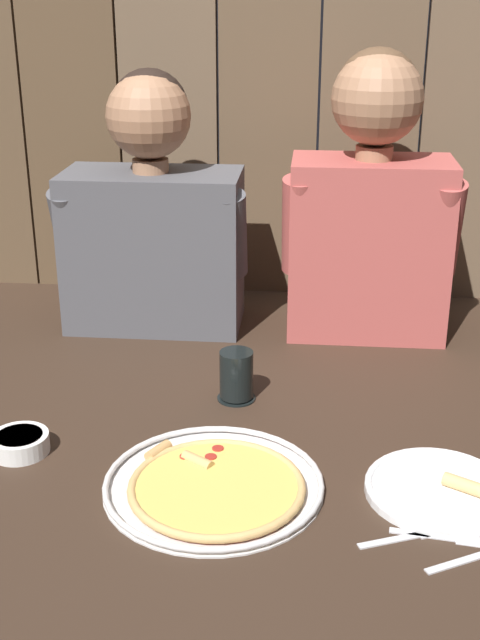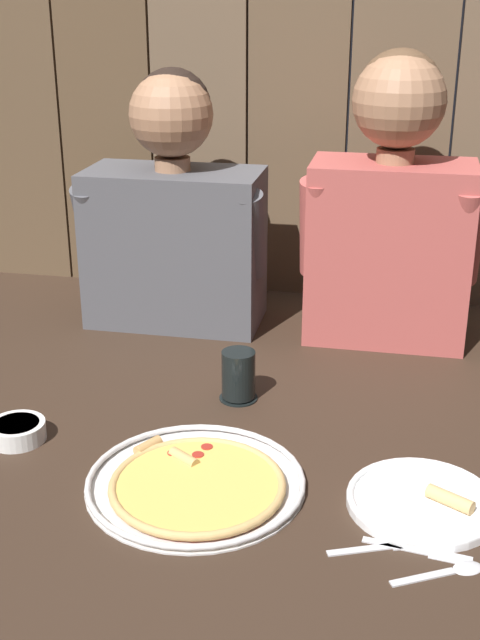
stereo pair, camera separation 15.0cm
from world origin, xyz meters
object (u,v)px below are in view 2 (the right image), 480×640
Objects in this scene: drinking_glass at (238,376)px; diner_left at (174,212)px; dinner_plate at (423,501)px; pizza_tray at (196,482)px; dipping_bowl at (17,430)px; diner_right at (392,205)px.

diner_left is (-0.23, 0.37, 0.22)m from drinking_glass.
drinking_glass reaches higher than dinner_plate.
diner_left is at bearing 130.92° from dinner_plate.
drinking_glass is (0.00, 0.31, 0.04)m from pizza_tray.
diner_right is at bearing 44.54° from dipping_bowl.
drinking_glass is at bearing -125.15° from diner_right.
diner_right reaches higher than pizza_tray.
dinner_plate is 2.33× the size of dipping_bowl.
dinner_plate is 0.37× the size of diner_right.
dinner_plate is at bearing -5.12° from dipping_bowl.
pizza_tray is 0.56× the size of diner_right.
diner_right reaches higher than drinking_glass.
drinking_glass reaches higher than pizza_tray.
pizza_tray is 0.79m from diner_right.
diner_left is (0.12, 0.60, 0.25)m from dipping_bowl.
diner_right is at bearing 54.85° from drinking_glass.
dipping_bowl is (-0.70, 0.06, 0.01)m from dinner_plate.
drinking_glass is 0.42m from dipping_bowl.
dinner_plate is at bearing -40.00° from drinking_glass.
diner_right is (0.27, 0.69, 0.29)m from pizza_tray.
dipping_bowl is (-0.35, -0.23, -0.03)m from drinking_glass.
pizza_tray is 3.55× the size of drinking_glass.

